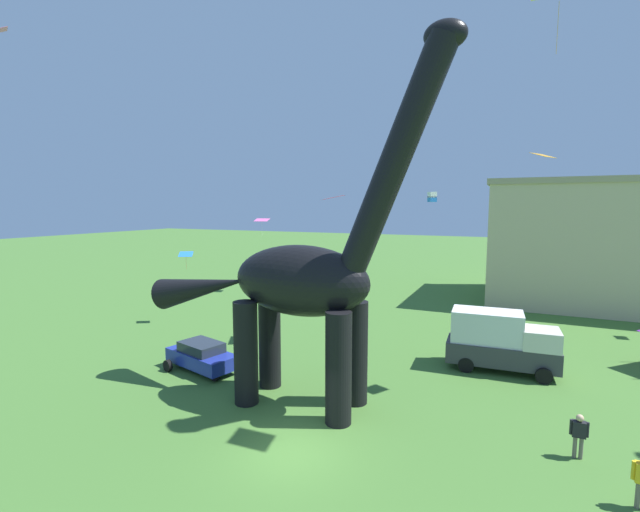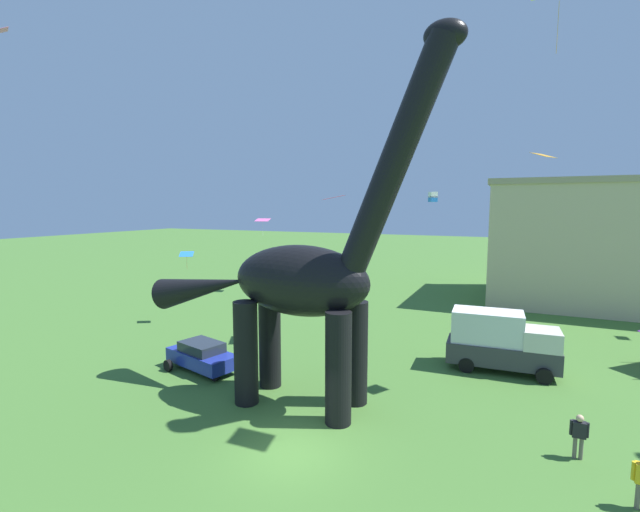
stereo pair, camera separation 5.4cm
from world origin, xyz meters
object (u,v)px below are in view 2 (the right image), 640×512
Objects in this scene: kite_far_left at (187,254)px; kite_near_low at (263,220)px; dinosaur_sculpture at (299,280)px; parked_sedan_left at (202,355)px; kite_trailing at (2,30)px; person_strolling_adult at (579,432)px; kite_drifting at (543,155)px; parked_box_truck at (500,341)px; kite_apex at (433,197)px; kite_mid_right at (333,198)px.

kite_near_low is at bearing 95.77° from kite_far_left.
parked_sedan_left is (-6.56, 1.25, -4.77)m from dinosaur_sculpture.
kite_trailing is at bearing -125.88° from parked_sedan_left.
kite_drifting is at bearing -154.78° from person_strolling_adult.
kite_far_left is (-24.76, 8.37, 4.27)m from person_strolling_adult.
kite_drifting is (9.50, 5.54, 5.50)m from dinosaur_sculpture.
person_strolling_adult is (10.89, 0.13, -4.60)m from dinosaur_sculpture.
parked_box_truck is 27.40m from kite_near_low.
kite_trailing is 0.95× the size of kite_apex.
parked_box_truck is 16.60m from kite_apex.
kite_far_left is (-21.90, 0.63, 3.59)m from parked_box_truck.
kite_mid_right reaches higher than parked_box_truck.
dinosaur_sculpture is at bearing -54.53° from kite_near_low.
dinosaur_sculpture is 16.27m from kite_far_left.
kite_near_low reaches higher than kite_far_left.
kite_near_low is (-24.66, 15.73, -3.67)m from kite_drifting.
parked_box_truck is (8.04, 7.87, -3.93)m from dinosaur_sculpture.
dinosaur_sculpture is 11.75× the size of kite_far_left.
parked_sedan_left is 5.32× the size of kite_apex.
person_strolling_adult is at bearing 9.67° from kite_trailing.
parked_sedan_left is 22.76m from kite_near_low.
kite_drifting is 1.59× the size of kite_trailing.
kite_far_left is at bearing -97.84° from person_strolling_adult.
kite_trailing is at bearing -130.30° from kite_mid_right.
kite_trailing is (-12.91, -3.93, 11.10)m from dinosaur_sculpture.
kite_far_left is at bearing 150.15° from parked_sedan_left.
kite_near_low is at bearing 131.99° from dinosaur_sculpture.
kite_drifting is 24.97m from kite_trailing.
dinosaur_sculpture is at bearing -138.47° from parked_box_truck.
kite_mid_right is at bearing 109.88° from dinosaur_sculpture.
kite_drifting is 0.71× the size of kite_near_low.
person_strolling_adult is at bearing -39.07° from kite_near_low.
parked_box_truck is at bearing 29.39° from kite_trailing.
parked_sedan_left is 0.79× the size of parked_box_truck.
parked_box_truck is at bearing -65.20° from kite_apex.
kite_drifting reaches higher than kite_near_low.
person_strolling_adult is 28.80m from kite_trailing.
person_strolling_adult is at bearing 11.24° from parked_sedan_left.
parked_sedan_left is 19.54m from kite_drifting.
kite_apex is at bearing 91.31° from dinosaur_sculpture.
dinosaur_sculpture is 2.71× the size of parked_box_truck.
kite_far_left is (-11.77, -0.33, -4.11)m from kite_mid_right.
kite_mid_right is (-2.10, 8.83, 3.78)m from dinosaur_sculpture.
kite_drifting reaches higher than kite_apex.
kite_far_left is (-7.30, 7.25, 4.43)m from parked_sedan_left.
parked_box_truck is 3.55× the size of person_strolling_adult.
kite_far_left reaches higher than parked_sedan_left.
parked_sedan_left is at bearing -44.78° from kite_far_left.
kite_mid_right is (-12.99, 8.70, 8.38)m from person_strolling_adult.
dinosaur_sculpture reaches higher than parked_box_truck.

